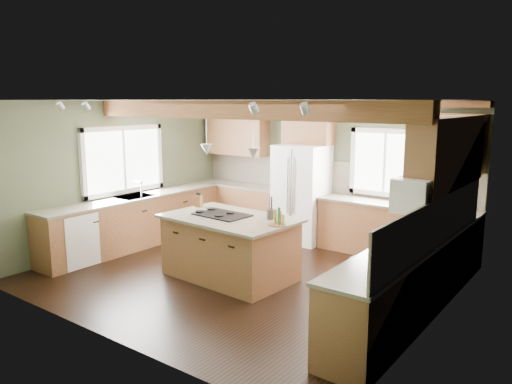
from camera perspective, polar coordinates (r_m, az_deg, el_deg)
The scene contains 37 objects.
floor at distance 7.64m, azimuth -1.43°, elevation -9.46°, with size 5.60×5.60×0.00m, color black.
ceiling at distance 7.18m, azimuth -1.52°, elevation 10.44°, with size 5.60×5.60×0.00m, color silver.
wall_back at distance 9.37m, azimuth 8.03°, elevation 2.36°, with size 5.60×5.60×0.00m, color #464C36.
wall_left at distance 9.28m, azimuth -15.21°, elevation 2.01°, with size 5.00×5.00×0.00m, color #464C36.
wall_right at distance 6.02m, azimuth 20.00°, elevation -2.65°, with size 5.00×5.00×0.00m, color #464C36.
ceiling_beam at distance 7.04m, azimuth -2.45°, elevation 9.38°, with size 5.55×0.26×0.26m, color #4E2916.
soffit_trim at distance 9.19m, azimuth 7.92°, elevation 9.96°, with size 5.55×0.20×0.10m, color #4E2916.
backsplash_back at distance 9.37m, azimuth 7.97°, elevation 1.80°, with size 5.58×0.03×0.58m, color brown.
backsplash_right at distance 6.09m, azimuth 19.95°, elevation -3.37°, with size 0.03×3.70×0.58m, color brown.
base_cab_back_left at distance 10.25m, azimuth -1.71°, elevation -1.74°, with size 2.02×0.60×0.88m, color brown.
counter_back_left at distance 10.16m, azimuth -1.73°, elevation 0.80°, with size 2.06×0.64×0.04m, color #50473A.
base_cab_back_right at distance 8.65m, azimuth 15.61°, elevation -4.41°, with size 2.62×0.60×0.88m, color brown.
counter_back_right at distance 8.55m, azimuth 15.76°, elevation -1.42°, with size 2.66×0.64×0.04m, color #50473A.
base_cab_left at distance 9.24m, azimuth -13.56°, elevation -3.38°, with size 0.60×3.70×0.88m, color brown.
counter_left at distance 9.14m, azimuth -13.68°, elevation -0.58°, with size 0.64×3.74×0.04m, color #50473A.
base_cab_right at distance 6.39m, azimuth 17.04°, elevation -9.77°, with size 0.60×3.70×0.88m, color brown.
counter_right at distance 6.25m, azimuth 17.26°, elevation -5.81°, with size 0.64×3.74×0.04m, color #50473A.
upper_cab_back_left at distance 10.26m, azimuth -2.20°, elevation 6.79°, with size 1.40×0.35×0.90m, color brown.
upper_cab_over_fridge at distance 9.29m, azimuth 6.00°, elevation 7.60°, with size 0.96×0.35×0.70m, color brown.
upper_cab_right at distance 6.82m, azimuth 21.14°, elevation 4.29°, with size 0.35×2.20×0.90m, color brown.
upper_cab_back_corner at distance 8.28m, azimuth 21.69°, elevation 5.21°, with size 0.90×0.35×0.90m, color brown.
window_left at distance 9.26m, azimuth -14.96°, elevation 3.57°, with size 0.04×1.60×1.05m, color white.
window_back at distance 8.83m, azimuth 14.57°, elevation 3.27°, with size 1.10×0.04×1.00m, color white.
sink at distance 9.14m, azimuth -13.68°, elevation -0.55°, with size 0.50×0.65×0.03m, color #262628.
faucet at distance 8.98m, azimuth -12.99°, elevation 0.23°, with size 0.02×0.02×0.28m, color #B2B2B7.
dishwasher at distance 8.49m, azimuth -20.27°, elevation -5.03°, with size 0.60×0.60×0.84m, color white.
oven at distance 5.27m, azimuth 11.96°, elevation -14.06°, with size 0.60×0.72×0.84m, color white.
microwave at distance 5.99m, azimuth 17.99°, elevation -0.15°, with size 0.40×0.70×0.38m, color white.
pendant_left at distance 7.46m, azimuth -5.66°, elevation 4.86°, with size 0.18×0.18×0.16m, color #B2B2B7.
pendant_right at distance 6.85m, azimuth -0.34°, elevation 4.41°, with size 0.18×0.18×0.16m, color #B2B2B7.
refrigerator at distance 9.26m, azimuth 5.21°, elevation -0.19°, with size 0.90×0.74×1.80m, color white.
island at distance 7.43m, azimuth -3.00°, elevation -6.46°, with size 1.81×1.11×0.88m, color brown.
island_top at distance 7.31m, azimuth -3.03°, elevation -3.01°, with size 1.93×1.23×0.04m, color #50473A.
cooktop at distance 7.41m, azimuth -3.89°, elevation -2.61°, with size 0.79×0.52×0.02m, color black.
knife_block at distance 8.03m, azimuth -6.58°, elevation -1.04°, with size 0.11×0.08×0.18m, color brown.
utensil_crock at distance 7.15m, azimuth 1.66°, elevation -2.54°, with size 0.11×0.11×0.15m, color #48403A.
bottle_tray at distance 6.82m, azimuth 2.43°, elevation -2.81°, with size 0.26×0.26×0.23m, color #58341A, non-canonical shape.
Camera 1 is at (4.45, -5.64, 2.59)m, focal length 35.00 mm.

